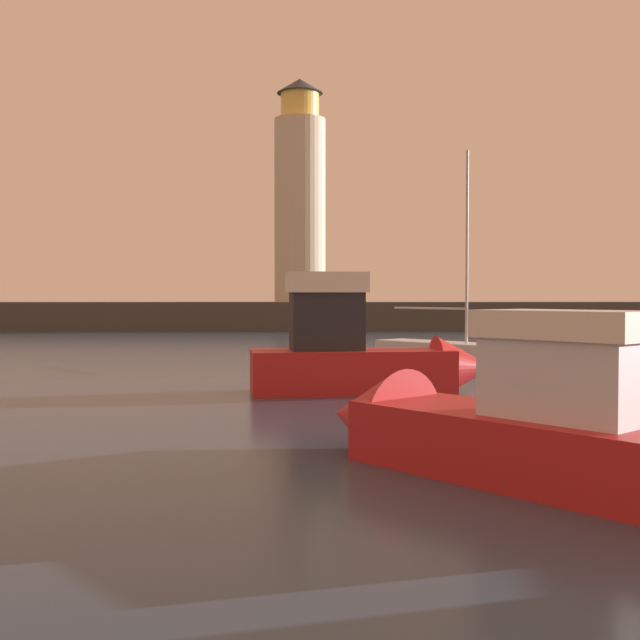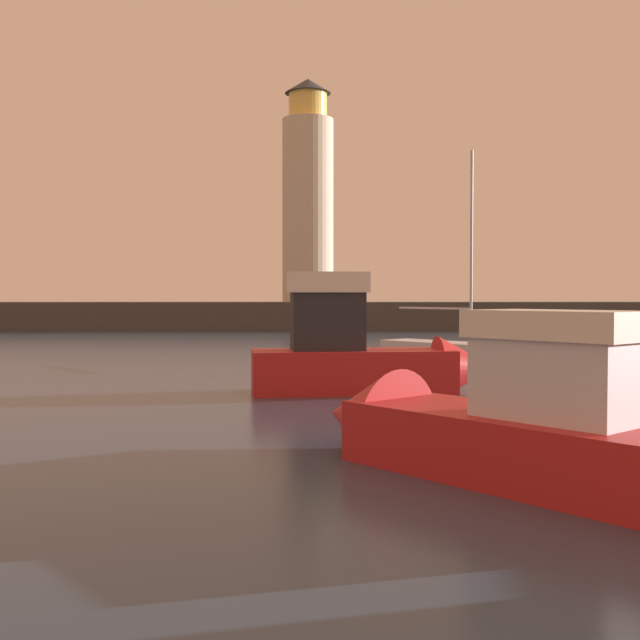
% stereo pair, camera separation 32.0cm
% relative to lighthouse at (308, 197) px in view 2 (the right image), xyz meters
% --- Properties ---
extents(ground_plane, '(220.00, 220.00, 0.00)m').
position_rel_lighthouse_xyz_m(ground_plane, '(1.24, -32.87, -11.49)').
color(ground_plane, '#2D3D51').
extents(breakwater, '(68.56, 5.56, 2.39)m').
position_rel_lighthouse_xyz_m(breakwater, '(1.24, 0.00, -10.30)').
color(breakwater, '#423F3D').
rests_on(breakwater, ground_plane).
extents(lighthouse, '(4.41, 4.41, 19.22)m').
position_rel_lighthouse_xyz_m(lighthouse, '(0.00, 0.00, 0.00)').
color(lighthouse, beige).
rests_on(lighthouse, breakwater).
extents(motorboat_1, '(7.64, 2.70, 3.89)m').
position_rel_lighthouse_xyz_m(motorboat_1, '(1.77, -44.04, -10.39)').
color(motorboat_1, '#B21E1E').
rests_on(motorboat_1, ground_plane).
extents(motorboat_4, '(6.56, 7.38, 3.12)m').
position_rel_lighthouse_xyz_m(motorboat_4, '(2.57, -54.84, -10.68)').
color(motorboat_4, '#B21E1E').
rests_on(motorboat_4, ground_plane).
extents(sailboat_moored, '(6.18, 6.73, 9.02)m').
position_rel_lighthouse_xyz_m(sailboat_moored, '(6.23, -34.31, -10.99)').
color(sailboat_moored, silver).
rests_on(sailboat_moored, ground_plane).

